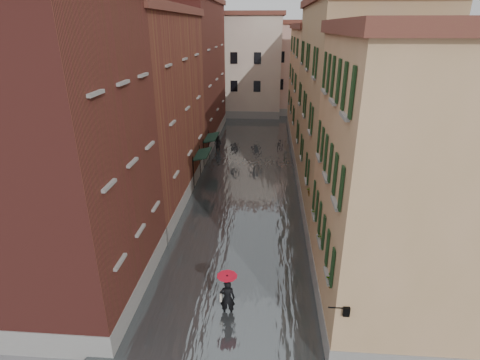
% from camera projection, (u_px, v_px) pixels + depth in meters
% --- Properties ---
extents(ground, '(120.00, 120.00, 0.00)m').
position_uv_depth(ground, '(233.00, 271.00, 19.42)').
color(ground, '#5C5C5F').
rests_on(ground, ground).
extents(floodwater, '(10.00, 60.00, 0.20)m').
position_uv_depth(floodwater, '(248.00, 176.00, 31.36)').
color(floodwater, '#4C5254').
rests_on(floodwater, ground).
extents(building_left_near, '(6.00, 8.00, 13.00)m').
position_uv_depth(building_left_near, '(61.00, 162.00, 15.59)').
color(building_left_near, maroon).
rests_on(building_left_near, ground).
extents(building_left_mid, '(6.00, 14.00, 12.50)m').
position_uv_depth(building_left_mid, '(144.00, 112.00, 25.83)').
color(building_left_mid, brown).
rests_on(building_left_mid, ground).
extents(building_left_far, '(6.00, 16.00, 14.00)m').
position_uv_depth(building_left_far, '(188.00, 75.00, 39.36)').
color(building_left_far, maroon).
rests_on(building_left_far, ground).
extents(building_right_near, '(6.00, 8.00, 11.50)m').
position_uv_depth(building_right_near, '(403.00, 189.00, 14.89)').
color(building_right_near, tan).
rests_on(building_right_near, ground).
extents(building_right_mid, '(6.00, 14.00, 13.00)m').
position_uv_depth(building_right_mid, '(351.00, 112.00, 24.74)').
color(building_right_mid, '#9B7E5E').
rests_on(building_right_mid, ground).
extents(building_right_far, '(6.00, 16.00, 11.50)m').
position_uv_depth(building_right_far, '(321.00, 88.00, 38.85)').
color(building_right_far, tan).
rests_on(building_right_far, ground).
extents(building_end_cream, '(12.00, 9.00, 13.00)m').
position_uv_depth(building_end_cream, '(237.00, 67.00, 52.17)').
color(building_end_cream, beige).
rests_on(building_end_cream, ground).
extents(building_end_pink, '(10.00, 9.00, 12.00)m').
position_uv_depth(building_end_pink, '(301.00, 69.00, 53.57)').
color(building_end_pink, '#CEA490').
rests_on(building_end_pink, ground).
extents(awning_near, '(1.09, 2.85, 2.80)m').
position_uv_depth(awning_near, '(202.00, 155.00, 29.14)').
color(awning_near, '#163125').
rests_on(awning_near, ground).
extents(awning_far, '(1.09, 2.96, 2.80)m').
position_uv_depth(awning_far, '(211.00, 138.00, 33.46)').
color(awning_far, '#163125').
rests_on(awning_far, ground).
extents(wall_lantern, '(0.71, 0.22, 0.35)m').
position_uv_depth(wall_lantern, '(345.00, 310.00, 12.44)').
color(wall_lantern, black).
rests_on(wall_lantern, ground).
extents(window_planters, '(0.59, 8.78, 0.84)m').
position_uv_depth(window_planters, '(321.00, 220.00, 17.18)').
color(window_planters, brown).
rests_on(window_planters, ground).
extents(pedestrian_main, '(0.88, 0.88, 2.06)m').
position_uv_depth(pedestrian_main, '(227.00, 292.00, 16.01)').
color(pedestrian_main, black).
rests_on(pedestrian_main, ground).
extents(pedestrian_far, '(1.07, 0.96, 1.79)m').
position_uv_depth(pedestrian_far, '(218.00, 144.00, 37.07)').
color(pedestrian_far, black).
rests_on(pedestrian_far, ground).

